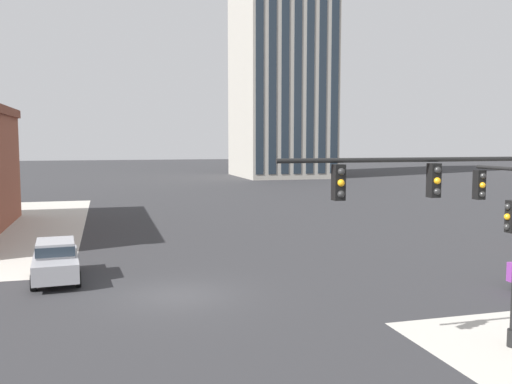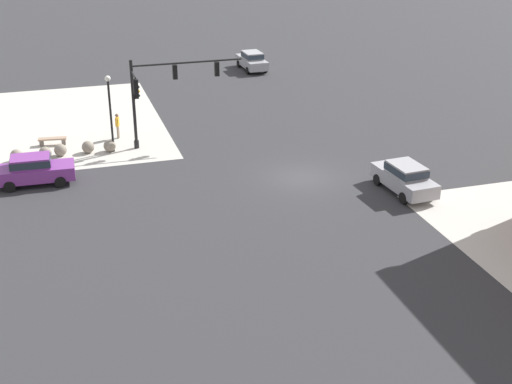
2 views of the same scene
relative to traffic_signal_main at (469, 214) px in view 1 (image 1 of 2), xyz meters
The scene contains 4 objects.
ground_plane 11.03m from the traffic_signal_main, 133.01° to the left, with size 320.00×320.00×0.00m, color #2D2D30.
traffic_signal_main is the anchor object (origin of this frame).
car_cross_westbound 16.42m from the traffic_signal_main, 136.25° to the left, with size 2.13×4.52×1.68m.
residential_tower_skyline_right 79.70m from the traffic_signal_main, 75.87° to the left, with size 14.33×17.32×46.26m.
Camera 1 is at (-2.54, -20.38, 5.81)m, focal length 38.48 mm.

